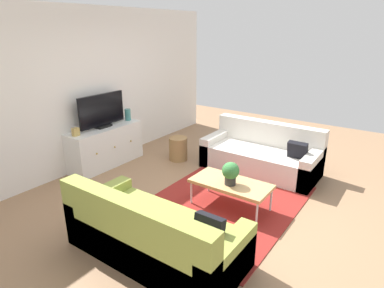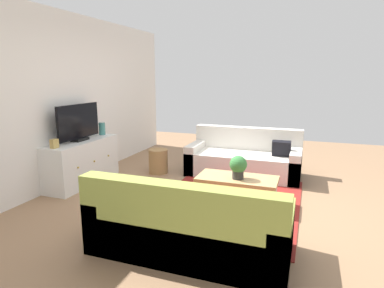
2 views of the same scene
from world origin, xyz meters
TOP-DOWN VIEW (x-y plane):
  - ground_plane at (0.00, 0.00)m, footprint 10.00×10.00m
  - wall_back at (0.00, 2.55)m, footprint 6.40×0.12m
  - area_rug at (0.00, -0.15)m, footprint 2.50×1.90m
  - couch_left_side at (-1.44, -0.10)m, footprint 0.88×1.93m
  - couch_right_side at (1.44, -0.10)m, footprint 0.88×1.93m
  - coffee_table at (-0.02, -0.28)m, footprint 0.53×1.07m
  - potted_plant at (-0.08, -0.30)m, footprint 0.23×0.23m
  - tv_console at (0.03, 2.27)m, footprint 1.39×0.47m
  - flat_screen_tv at (0.03, 2.29)m, footprint 0.93×0.16m
  - glass_vase at (0.61, 2.27)m, footprint 0.11×0.11m
  - mantel_clock at (-0.55, 2.27)m, footprint 0.11×0.07m
  - wicker_basket at (0.96, 1.37)m, footprint 0.34×0.34m

SIDE VIEW (x-z plane):
  - ground_plane at x=0.00m, z-range 0.00..0.00m
  - area_rug at x=0.00m, z-range 0.00..0.01m
  - wicker_basket at x=0.96m, z-range 0.00..0.43m
  - couch_left_side at x=-1.44m, z-range -0.14..0.67m
  - couch_right_side at x=1.44m, z-range -0.14..0.67m
  - tv_console at x=0.03m, z-range 0.00..0.71m
  - coffee_table at x=-0.02m, z-range 0.16..0.55m
  - potted_plant at x=-0.08m, z-range 0.40..0.71m
  - mantel_clock at x=-0.55m, z-range 0.71..0.84m
  - glass_vase at x=0.61m, z-range 0.71..0.92m
  - flat_screen_tv at x=0.03m, z-range 0.70..1.29m
  - wall_back at x=0.00m, z-range 0.00..2.70m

